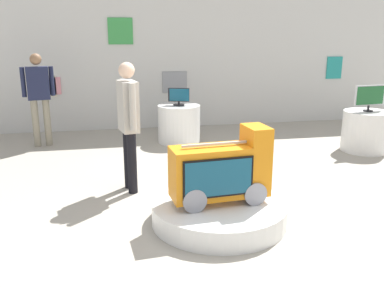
% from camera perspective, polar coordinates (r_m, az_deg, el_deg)
% --- Properties ---
extents(ground_plane, '(30.00, 30.00, 0.00)m').
position_cam_1_polar(ground_plane, '(4.71, 7.66, -10.31)').
color(ground_plane, '#A8A091').
extents(back_wall_display, '(11.06, 0.13, 3.17)m').
position_cam_1_polar(back_wall_display, '(9.04, -2.09, 12.35)').
color(back_wall_display, silver).
rests_on(back_wall_display, ground).
extents(main_display_pedestal, '(1.47, 1.47, 0.23)m').
position_cam_1_polar(main_display_pedestal, '(4.60, 3.74, -9.29)').
color(main_display_pedestal, white).
rests_on(main_display_pedestal, ground).
extents(novelty_firetruck_tv, '(1.08, 0.51, 0.82)m').
position_cam_1_polar(novelty_firetruck_tv, '(4.43, 4.11, -4.01)').
color(novelty_firetruck_tv, gray).
rests_on(novelty_firetruck_tv, main_display_pedestal).
extents(display_pedestal_left_rear, '(0.80, 0.80, 0.71)m').
position_cam_1_polar(display_pedestal_left_rear, '(7.83, 22.82, 1.64)').
color(display_pedestal_left_rear, white).
rests_on(display_pedestal_left_rear, ground).
extents(tv_on_left_rear, '(0.58, 0.16, 0.45)m').
position_cam_1_polar(tv_on_left_rear, '(7.72, 23.30, 6.06)').
color(tv_on_left_rear, black).
rests_on(tv_on_left_rear, display_pedestal_left_rear).
extents(display_pedestal_center_rear, '(0.79, 0.79, 0.71)m').
position_cam_1_polar(display_pedestal_center_rear, '(7.82, -1.81, 2.81)').
color(display_pedestal_center_rear, white).
rests_on(display_pedestal_center_rear, ground).
extents(tv_on_center_rear, '(0.39, 0.21, 0.32)m').
position_cam_1_polar(tv_on_center_rear, '(7.72, -1.82, 6.56)').
color(tv_on_center_rear, black).
rests_on(tv_on_center_rear, display_pedestal_center_rear).
extents(shopper_browsing_near_truck, '(0.27, 0.55, 1.67)m').
position_cam_1_polar(shopper_browsing_near_truck, '(5.29, -8.75, 3.58)').
color(shopper_browsing_near_truck, black).
rests_on(shopper_browsing_near_truck, ground).
extents(shopper_browsing_rear, '(0.55, 0.27, 1.67)m').
position_cam_1_polar(shopper_browsing_rear, '(7.91, -20.37, 6.62)').
color(shopper_browsing_rear, gray).
rests_on(shopper_browsing_rear, ground).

